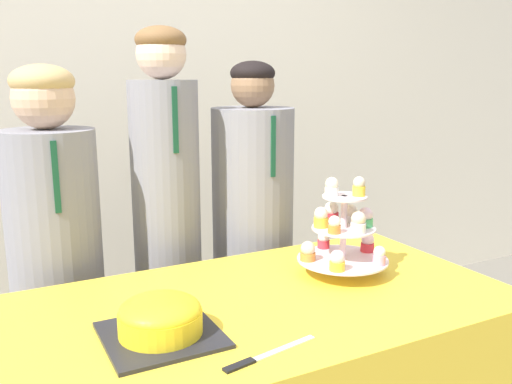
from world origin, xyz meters
name	(u,v)px	position (x,y,z in m)	size (l,w,h in m)	color
wall_back	(116,82)	(0.00, 1.84, 1.35)	(9.00, 0.06, 2.70)	beige
round_cake	(160,318)	(-0.29, 0.30, 0.82)	(0.27, 0.27, 0.10)	#232328
cake_knife	(256,359)	(-0.14, 0.10, 0.77)	(0.25, 0.06, 0.01)	silver
cupcake_stand	(343,232)	(0.34, 0.44, 0.91)	(0.28, 0.28, 0.31)	silver
student_0	(59,288)	(-0.43, 0.98, 0.67)	(0.30, 0.31, 1.42)	gray
student_1	(168,249)	(-0.04, 0.98, 0.75)	(0.24, 0.25, 1.55)	gray
student_2	(253,256)	(0.31, 0.98, 0.67)	(0.32, 0.32, 1.43)	gray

